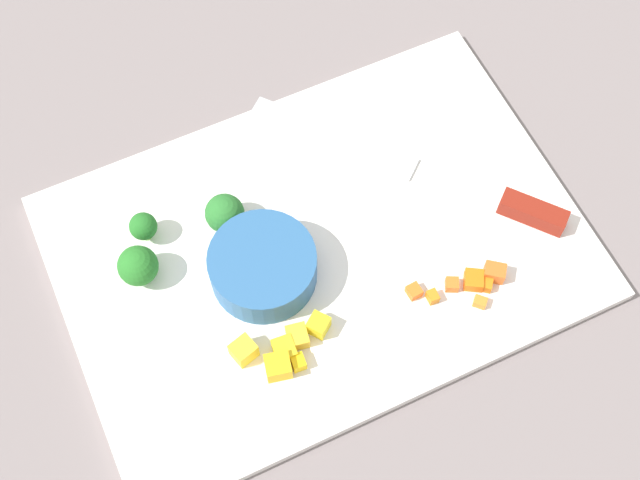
{
  "coord_description": "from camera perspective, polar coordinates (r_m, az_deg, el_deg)",
  "views": [
    {
      "loc": [
        -0.14,
        -0.31,
        0.72
      ],
      "look_at": [
        0.0,
        0.0,
        0.02
      ],
      "focal_mm": 48.09,
      "sensor_mm": 36.0,
      "label": 1
    }
  ],
  "objects": [
    {
      "name": "ground_plane",
      "position": [
        0.8,
        0.0,
        -0.69
      ],
      "size": [
        4.0,
        4.0,
        0.0
      ],
      "primitive_type": "plane",
      "color": "slate"
    },
    {
      "name": "cutting_board",
      "position": [
        0.79,
        0.0,
        -0.5
      ],
      "size": [
        0.47,
        0.33,
        0.01
      ],
      "primitive_type": "cube",
      "color": "white",
      "rests_on": "ground_plane"
    },
    {
      "name": "prep_bowl",
      "position": [
        0.76,
        -3.82,
        -1.78
      ],
      "size": [
        0.1,
        0.1,
        0.04
      ],
      "primitive_type": "cylinder",
      "color": "#2B5D93",
      "rests_on": "cutting_board"
    },
    {
      "name": "chef_knife",
      "position": [
        0.82,
        9.18,
        3.66
      ],
      "size": [
        0.22,
        0.26,
        0.02
      ],
      "rotation": [
        0.0,
        0.0,
        2.27
      ],
      "color": "silver",
      "rests_on": "cutting_board"
    },
    {
      "name": "carrot_dice_0",
      "position": [
        0.77,
        7.5,
        -3.76
      ],
      "size": [
        0.01,
        0.01,
        0.01
      ],
      "primitive_type": "cube",
      "rotation": [
        0.0,
        0.0,
        3.11
      ],
      "color": "orange",
      "rests_on": "cutting_board"
    },
    {
      "name": "carrot_dice_1",
      "position": [
        0.78,
        11.53,
        -2.13
      ],
      "size": [
        0.02,
        0.02,
        0.02
      ],
      "primitive_type": "cube",
      "rotation": [
        0.0,
        0.0,
        0.91
      ],
      "color": "orange",
      "rests_on": "cutting_board"
    },
    {
      "name": "carrot_dice_2",
      "position": [
        0.78,
        10.99,
        -2.86
      ],
      "size": [
        0.02,
        0.02,
        0.01
      ],
      "primitive_type": "cube",
      "rotation": [
        0.0,
        0.0,
        2.46
      ],
      "color": "orange",
      "rests_on": "cutting_board"
    },
    {
      "name": "carrot_dice_3",
      "position": [
        0.78,
        10.19,
        -2.64
      ],
      "size": [
        0.02,
        0.02,
        0.01
      ],
      "primitive_type": "cube",
      "rotation": [
        0.0,
        0.0,
        2.6
      ],
      "color": "orange",
      "rests_on": "cutting_board"
    },
    {
      "name": "carrot_dice_4",
      "position": [
        0.77,
        6.27,
        -3.41
      ],
      "size": [
        0.01,
        0.01,
        0.01
      ],
      "primitive_type": "cube",
      "rotation": [
        0.0,
        0.0,
        1.64
      ],
      "color": "orange",
      "rests_on": "cutting_board"
    },
    {
      "name": "carrot_dice_5",
      "position": [
        0.77,
        10.6,
        -4.08
      ],
      "size": [
        0.01,
        0.01,
        0.01
      ],
      "primitive_type": "cube",
      "rotation": [
        0.0,
        0.0,
        0.79
      ],
      "color": "orange",
      "rests_on": "cutting_board"
    },
    {
      "name": "carrot_dice_6",
      "position": [
        0.77,
        8.77,
        -2.95
      ],
      "size": [
        0.02,
        0.02,
        0.01
      ],
      "primitive_type": "cube",
      "rotation": [
        0.0,
        0.0,
        2.68
      ],
      "color": "orange",
      "rests_on": "cutting_board"
    },
    {
      "name": "pepper_dice_0",
      "position": [
        0.74,
        -1.46,
        -8.13
      ],
      "size": [
        0.01,
        0.01,
        0.01
      ],
      "primitive_type": "cube",
      "rotation": [
        0.0,
        0.0,
        1.49
      ],
      "color": "yellow",
      "rests_on": "cutting_board"
    },
    {
      "name": "pepper_dice_1",
      "position": [
        0.74,
        -5.1,
        -7.34
      ],
      "size": [
        0.02,
        0.02,
        0.02
      ],
      "primitive_type": "cube",
      "rotation": [
        0.0,
        0.0,
        0.27
      ],
      "color": "yellow",
      "rests_on": "cutting_board"
    },
    {
      "name": "pepper_dice_2",
      "position": [
        0.74,
        -2.39,
        -7.3
      ],
      "size": [
        0.02,
        0.02,
        0.02
      ],
      "primitive_type": "cube",
      "rotation": [
        0.0,
        0.0,
        1.48
      ],
      "color": "yellow",
      "rests_on": "cutting_board"
    },
    {
      "name": "pepper_dice_3",
      "position": [
        0.75,
        -0.11,
        -5.68
      ],
      "size": [
        0.02,
        0.02,
        0.02
      ],
      "primitive_type": "cube",
      "rotation": [
        0.0,
        0.0,
        0.65
      ],
      "color": "yellow",
      "rests_on": "cutting_board"
    },
    {
      "name": "pepper_dice_4",
      "position": [
        0.74,
        -2.81,
        -8.41
      ],
      "size": [
        0.03,
        0.02,
        0.02
      ],
      "primitive_type": "cube",
      "rotation": [
        0.0,
        0.0,
        2.92
      ],
      "color": "yellow",
      "rests_on": "cutting_board"
    },
    {
      "name": "pepper_dice_5",
      "position": [
        0.75,
        -1.51,
        -6.45
      ],
      "size": [
        0.02,
        0.02,
        0.01
      ],
      "primitive_type": "cube",
      "rotation": [
        0.0,
        0.0,
        2.96
      ],
      "color": "yellow",
      "rests_on": "cutting_board"
    },
    {
      "name": "broccoli_floret_0",
      "position": [
        0.77,
        -12.01,
        -1.71
      ],
      "size": [
        0.04,
        0.04,
        0.04
      ],
      "color": "#87BE5C",
      "rests_on": "cutting_board"
    },
    {
      "name": "broccoli_floret_1",
      "position": [
        0.79,
        -11.67,
        0.87
      ],
      "size": [
        0.03,
        0.03,
        0.03
      ],
      "color": "#85BC55",
      "rests_on": "cutting_board"
    },
    {
      "name": "broccoli_floret_2",
      "position": [
        0.78,
        -6.36,
        1.76
      ],
      "size": [
        0.04,
        0.04,
        0.04
      ],
      "color": "#93B05D",
      "rests_on": "cutting_board"
    }
  ]
}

